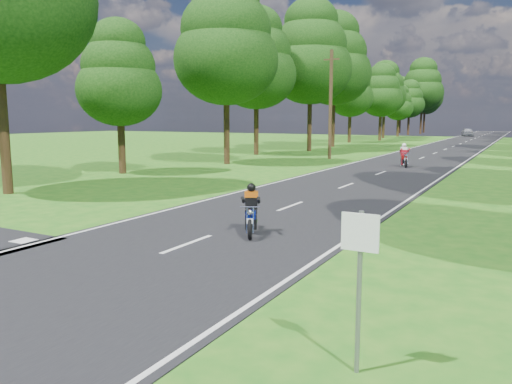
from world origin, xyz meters
The scene contains 9 objects.
ground centered at (0.00, 0.00, 0.00)m, with size 160.00×160.00×0.00m, color #1F6316.
main_road centered at (0.00, 50.00, 0.01)m, with size 7.00×140.00×0.02m, color black.
road_markings centered at (-0.14, 48.13, 0.02)m, with size 7.40×140.00×0.01m.
treeline centered at (1.43, 60.06, 8.25)m, with size 40.00×115.35×14.78m.
telegraph_pole centered at (-6.00, 28.00, 4.07)m, with size 1.20×0.26×8.00m.
road_sign centered at (5.50, -2.01, 1.34)m, with size 0.45×0.07×2.00m.
rider_near_blue centered at (0.83, 3.71, 0.69)m, with size 0.53×1.60×1.34m, color #0E1E9B, non-canonical shape.
rider_far_red centered at (0.33, 24.24, 0.76)m, with size 0.59×1.78×1.48m, color #AE120D, non-canonical shape.
distant_car centered at (-2.05, 82.87, 0.70)m, with size 1.62×4.01×1.37m, color #B2B5BA.
Camera 1 is at (7.15, -7.58, 3.07)m, focal length 35.00 mm.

